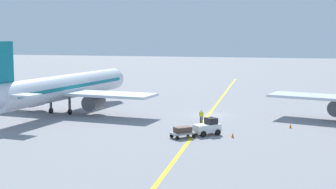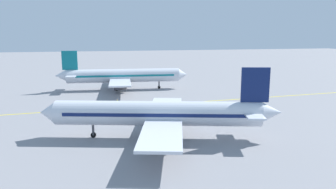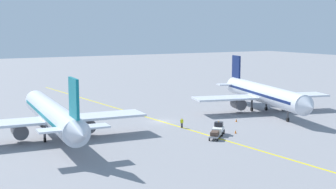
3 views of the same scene
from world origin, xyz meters
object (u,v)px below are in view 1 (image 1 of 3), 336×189
at_px(baggage_cart_trailing, 183,131).
at_px(traffic_cone_near_nose, 291,126).
at_px(airplane_at_gate, 66,88).
at_px(baggage_tug_white, 208,127).
at_px(traffic_cone_mid_apron, 233,135).
at_px(ground_crew_worker, 201,116).

relative_size(baggage_cart_trailing, traffic_cone_near_nose, 5.16).
height_order(airplane_at_gate, baggage_tug_white, airplane_at_gate).
bearing_deg(airplane_at_gate, baggage_cart_trailing, -29.98).
height_order(baggage_cart_trailing, traffic_cone_mid_apron, baggage_cart_trailing).
xyz_separation_m(airplane_at_gate, traffic_cone_near_nose, (32.37, -2.90, -3.43)).
distance_m(airplane_at_gate, traffic_cone_near_nose, 32.68).
xyz_separation_m(traffic_cone_near_nose, traffic_cone_mid_apron, (-5.93, -7.55, 0.00)).
bearing_deg(traffic_cone_mid_apron, baggage_tug_white, 168.62).
bearing_deg(baggage_cart_trailing, traffic_cone_near_nose, 39.73).
height_order(baggage_tug_white, traffic_cone_near_nose, baggage_tug_white).
xyz_separation_m(airplane_at_gate, traffic_cone_mid_apron, (26.44, -10.46, -3.43)).
bearing_deg(traffic_cone_near_nose, ground_crew_worker, 178.68).
xyz_separation_m(baggage_cart_trailing, traffic_cone_mid_apron, (5.27, 1.76, -0.49)).
relative_size(airplane_at_gate, ground_crew_worker, 21.16).
distance_m(airplane_at_gate, baggage_cart_trailing, 24.61).
bearing_deg(ground_crew_worker, baggage_cart_trailing, -89.61).
xyz_separation_m(baggage_cart_trailing, ground_crew_worker, (-0.07, 9.57, 0.15)).
bearing_deg(baggage_tug_white, airplane_at_gate, 157.22).
relative_size(baggage_tug_white, traffic_cone_near_nose, 5.80).
xyz_separation_m(baggage_tug_white, baggage_cart_trailing, (-2.31, -2.35, -0.14)).
xyz_separation_m(airplane_at_gate, baggage_tug_white, (23.48, -9.86, -2.81)).
height_order(airplane_at_gate, ground_crew_worker, airplane_at_gate).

